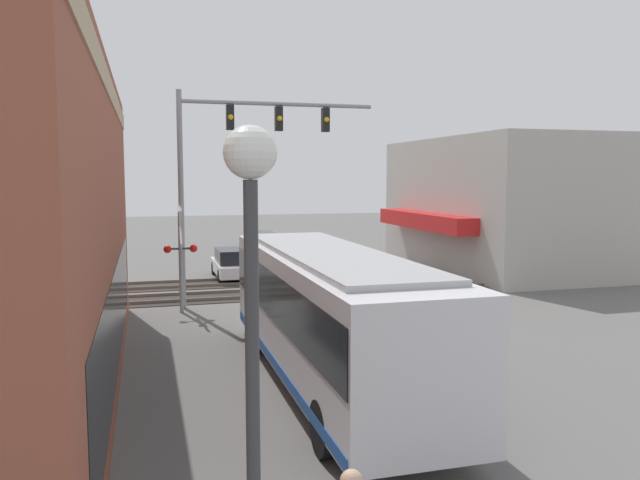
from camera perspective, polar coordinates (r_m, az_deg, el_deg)
The scene contains 11 objects.
ground_plane at distance 20.69m, azimuth 4.06°, elevation -7.73°, with size 120.00×120.00×0.00m, color #605E5B.
shop_building at distance 34.32m, azimuth 15.71°, elevation 3.17°, with size 13.24×8.34×6.80m.
city_bus at distance 14.48m, azimuth 0.82°, elevation -6.52°, with size 10.79×2.59×3.16m.
traffic_signal_gantry at distance 23.48m, azimuth -7.52°, elevation 8.23°, with size 0.42×7.39×7.95m.
crossing_signal at distance 22.60m, azimuth -12.64°, elevation -0.79°, with size 1.41×1.18×3.81m.
streetlamp at distance 5.38m, azimuth -6.18°, elevation -12.76°, with size 0.44×0.44×5.25m.
rail_track_near at distance 26.28m, azimuth -0.37°, elevation -4.74°, with size 2.60×60.00×0.15m.
rail_track_far at distance 29.33m, azimuth -2.03°, elevation -3.63°, with size 2.60×60.00×0.15m.
parked_car_white at distance 30.10m, azimuth -7.86°, elevation -2.22°, with size 4.32×1.82×1.42m.
parked_car_grey at distance 37.93m, azimuth -5.54°, elevation -0.48°, with size 4.28×1.82×1.53m.
pedestrian_near_bus at distance 17.72m, azimuth 3.80°, elevation -7.08°, with size 0.34×0.34×1.74m.
Camera 1 is at (-18.92, 6.82, 4.83)m, focal length 35.00 mm.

